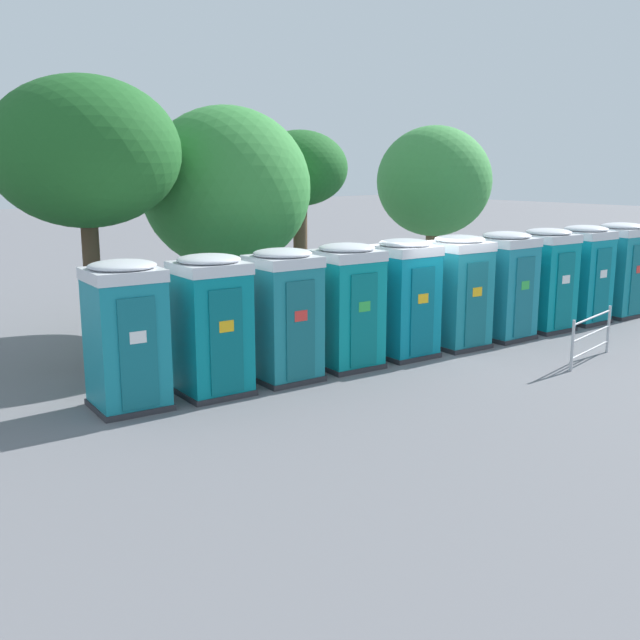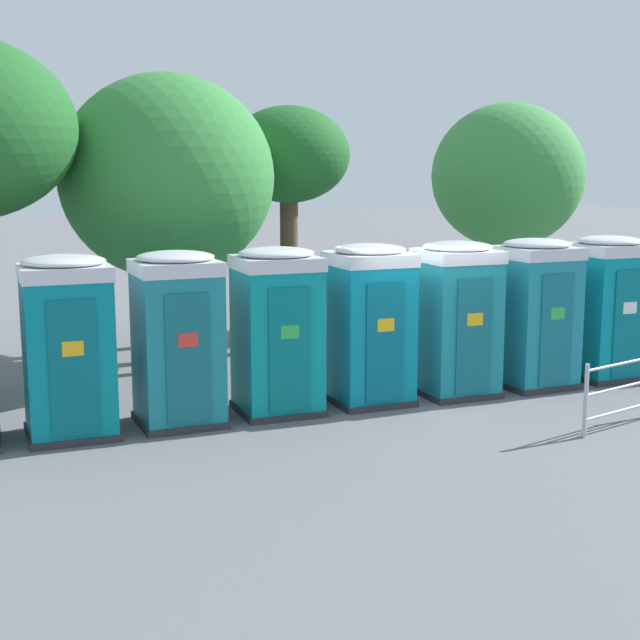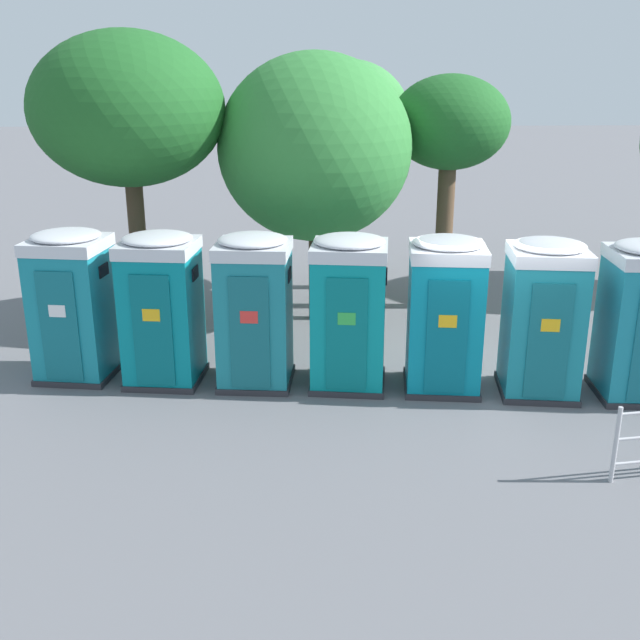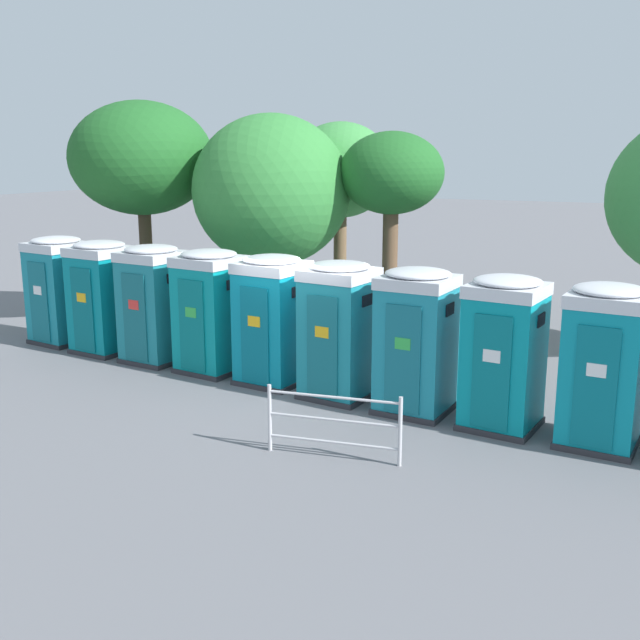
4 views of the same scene
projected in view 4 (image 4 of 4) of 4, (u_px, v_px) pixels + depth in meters
ground_plane at (309, 387)px, 14.52m from camera, size 120.00×120.00×0.00m
portapotty_0 at (59, 289)px, 17.69m from camera, size 1.37×1.36×2.54m
portapotty_1 at (102, 296)px, 16.84m from camera, size 1.34×1.32×2.54m
portapotty_2 at (154, 303)px, 16.07m from camera, size 1.30×1.30×2.54m
portapotty_3 at (211, 311)px, 15.32m from camera, size 1.36×1.34×2.54m
portapotty_4 at (272, 319)px, 14.53m from camera, size 1.33×1.32×2.54m
portapotty_5 at (339, 329)px, 13.69m from camera, size 1.34×1.34×2.54m
portapotty_6 at (416, 340)px, 12.90m from camera, size 1.30×1.28×2.54m
portapotty_7 at (504, 352)px, 12.14m from camera, size 1.30×1.33×2.54m
portapotty_8 at (604, 365)px, 11.39m from camera, size 1.26×1.30×2.54m
street_tree_0 at (142, 159)px, 19.02m from camera, size 3.64×3.64×5.74m
street_tree_1 at (271, 191)px, 18.12m from camera, size 3.83×3.83×5.37m
street_tree_2 at (340, 172)px, 19.75m from camera, size 2.77×2.77×5.24m
street_tree_3 at (392, 177)px, 17.54m from camera, size 2.47×2.47×4.94m
event_barrier at (333, 422)px, 11.02m from camera, size 2.04×0.35×1.05m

